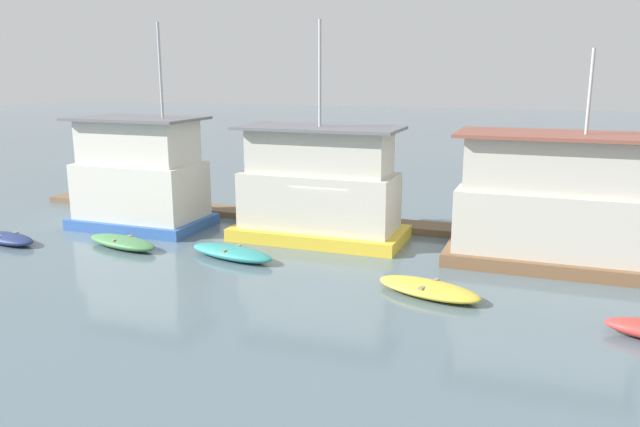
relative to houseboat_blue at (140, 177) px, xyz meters
The scene contains 11 objects.
ground_plane 9.13m from the houseboat_blue, ahead, with size 200.00×200.00×0.00m, color slate.
dock_walkway 9.76m from the houseboat_blue, 22.12° to the left, with size 33.80×1.57×0.30m, color brown.
houseboat_blue is the anchor object (origin of this frame).
houseboat_yellow 8.39m from the houseboat_blue, ahead, with size 7.21×3.52×8.98m.
houseboat_brown 17.43m from the houseboat_blue, ahead, with size 7.20×3.98×7.76m.
dinghy_navy 6.00m from the houseboat_blue, 128.70° to the right, with size 3.19×1.66×0.43m.
dinghy_green 4.10m from the houseboat_blue, 67.61° to the right, with size 3.79×1.93×0.46m.
dinghy_teal 7.24m from the houseboat_blue, 26.33° to the right, with size 3.95×2.00×0.48m.
dinghy_yellow 14.84m from the houseboat_blue, 17.66° to the right, with size 3.79×2.42×0.43m.
mooring_post_centre 19.35m from the houseboat_blue, ahead, with size 0.27×0.27×1.32m, color brown.
mooring_post_far_right 15.87m from the houseboat_blue, ahead, with size 0.24×0.24×1.77m, color brown.
Camera 1 is at (8.43, -23.88, 6.98)m, focal length 35.00 mm.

